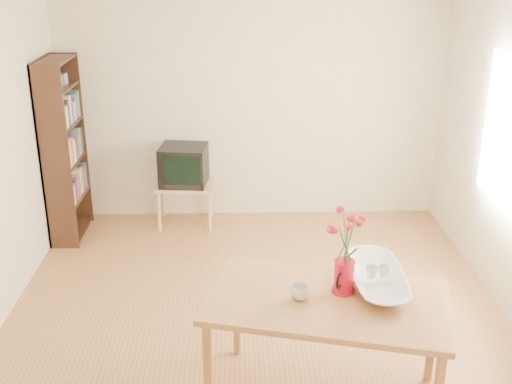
{
  "coord_description": "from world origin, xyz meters",
  "views": [
    {
      "loc": [
        -0.13,
        -4.33,
        2.79
      ],
      "look_at": [
        0.0,
        0.3,
        1.0
      ],
      "focal_mm": 45.0,
      "sensor_mm": 36.0,
      "label": 1
    }
  ],
  "objects_px": {
    "bowl": "(379,250)",
    "television": "(184,164)",
    "pitcher": "(344,277)",
    "table": "(327,310)",
    "mug": "(300,292)"
  },
  "relations": [
    {
      "from": "bowl",
      "to": "television",
      "type": "distance_m",
      "value": 3.08
    },
    {
      "from": "pitcher",
      "to": "bowl",
      "type": "distance_m",
      "value": 0.29
    },
    {
      "from": "pitcher",
      "to": "television",
      "type": "height_order",
      "value": "pitcher"
    },
    {
      "from": "table",
      "to": "pitcher",
      "type": "relative_size",
      "value": 7.39
    },
    {
      "from": "pitcher",
      "to": "mug",
      "type": "xyz_separation_m",
      "value": [
        -0.28,
        -0.08,
        -0.05
      ]
    },
    {
      "from": "bowl",
      "to": "television",
      "type": "height_order",
      "value": "bowl"
    },
    {
      "from": "television",
      "to": "pitcher",
      "type": "bearing_deg",
      "value": -60.41
    },
    {
      "from": "mug",
      "to": "bowl",
      "type": "bearing_deg",
      "value": -145.11
    },
    {
      "from": "table",
      "to": "pitcher",
      "type": "xyz_separation_m",
      "value": [
        0.11,
        0.09,
        0.18
      ]
    },
    {
      "from": "table",
      "to": "television",
      "type": "height_order",
      "value": "television"
    },
    {
      "from": "pitcher",
      "to": "bowl",
      "type": "height_order",
      "value": "bowl"
    },
    {
      "from": "mug",
      "to": "pitcher",
      "type": "bearing_deg",
      "value": -148.28
    },
    {
      "from": "mug",
      "to": "table",
      "type": "bearing_deg",
      "value": -166.34
    },
    {
      "from": "bowl",
      "to": "television",
      "type": "bearing_deg",
      "value": 118.28
    },
    {
      "from": "table",
      "to": "mug",
      "type": "distance_m",
      "value": 0.21
    }
  ]
}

